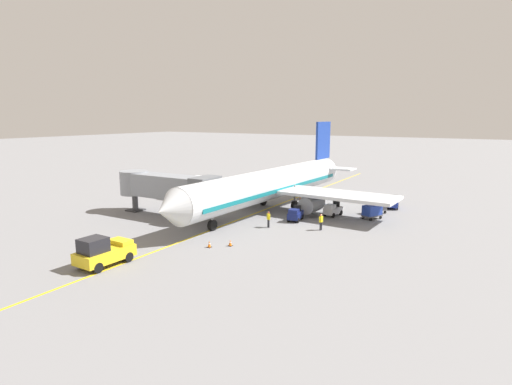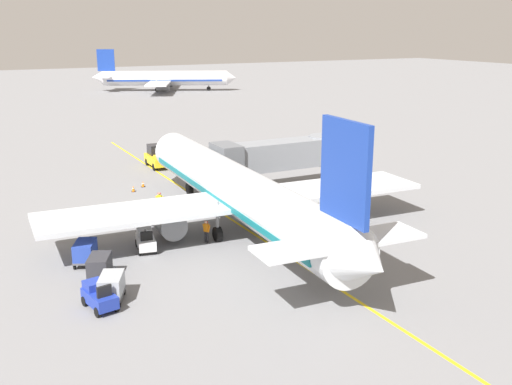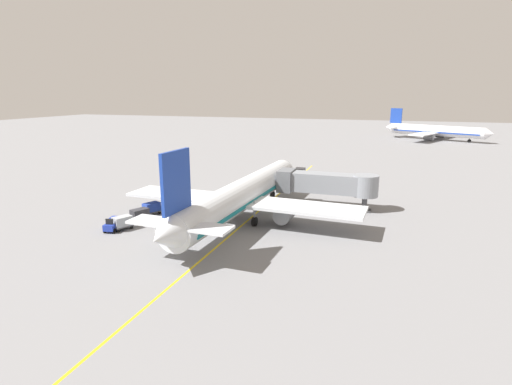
% 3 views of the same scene
% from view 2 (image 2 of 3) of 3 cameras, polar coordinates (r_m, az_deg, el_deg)
% --- Properties ---
extents(ground_plane, '(400.00, 400.00, 0.00)m').
position_cam_2_polar(ground_plane, '(48.33, -1.68, -3.00)').
color(ground_plane, slate).
extents(gate_lead_in_line, '(0.24, 80.00, 0.01)m').
position_cam_2_polar(gate_lead_in_line, '(48.33, -1.68, -3.00)').
color(gate_lead_in_line, gold).
rests_on(gate_lead_in_line, ground).
extents(parked_airliner, '(30.20, 37.32, 10.63)m').
position_cam_2_polar(parked_airliner, '(46.00, -1.83, 0.18)').
color(parked_airliner, silver).
rests_on(parked_airliner, ground).
extents(jet_bridge, '(13.55, 3.50, 4.98)m').
position_cam_2_polar(jet_bridge, '(57.72, 2.33, 3.60)').
color(jet_bridge, gray).
rests_on(jet_bridge, ground).
extents(pushback_tractor, '(2.32, 4.46, 2.40)m').
position_cam_2_polar(pushback_tractor, '(68.76, -9.25, 3.33)').
color(pushback_tractor, gold).
rests_on(pushback_tractor, ground).
extents(baggage_tug_lead, '(1.68, 2.68, 1.62)m').
position_cam_2_polar(baggage_tug_lead, '(43.31, -10.44, -4.49)').
color(baggage_tug_lead, silver).
rests_on(baggage_tug_lead, ground).
extents(baggage_tug_trailing, '(1.69, 2.68, 1.62)m').
position_cam_2_polar(baggage_tug_trailing, '(35.26, -14.69, -9.51)').
color(baggage_tug_trailing, '#1E339E').
rests_on(baggage_tug_trailing, ground).
extents(baggage_tug_spare, '(1.63, 2.66, 1.62)m').
position_cam_2_polar(baggage_tug_spare, '(48.05, -8.93, -2.41)').
color(baggage_tug_spare, navy).
rests_on(baggage_tug_spare, ground).
extents(baggage_cart_front, '(2.09, 2.93, 1.58)m').
position_cam_2_polar(baggage_cart_front, '(41.56, -15.91, -5.36)').
color(baggage_cart_front, '#4C4C51').
rests_on(baggage_cart_front, ground).
extents(baggage_cart_second_in_train, '(2.09, 2.93, 1.58)m').
position_cam_2_polar(baggage_cart_second_in_train, '(38.86, -14.63, -6.73)').
color(baggage_cart_second_in_train, '#4C4C51').
rests_on(baggage_cart_second_in_train, ground).
extents(baggage_cart_third_in_train, '(2.09, 2.93, 1.58)m').
position_cam_2_polar(baggage_cart_third_in_train, '(35.86, -13.55, -8.58)').
color(baggage_cart_third_in_train, '#4C4C51').
rests_on(baggage_cart_third_in_train, ground).
extents(ground_crew_wing_walker, '(0.31, 0.73, 1.69)m').
position_cam_2_polar(ground_crew_wing_walker, '(49.01, -14.13, -2.05)').
color(ground_crew_wing_walker, '#232328').
rests_on(ground_crew_wing_walker, ground).
extents(ground_crew_loader, '(0.43, 0.67, 1.69)m').
position_cam_2_polar(ground_crew_loader, '(44.10, -4.73, -3.58)').
color(ground_crew_loader, '#232328').
rests_on(ground_crew_loader, ground).
extents(ground_crew_marshaller, '(0.63, 0.51, 1.69)m').
position_cam_2_polar(ground_crew_marshaller, '(51.96, -9.15, -0.77)').
color(ground_crew_marshaller, '#232328').
rests_on(ground_crew_marshaller, ground).
extents(safety_cone_nose_left, '(0.36, 0.36, 0.59)m').
position_cam_2_polar(safety_cone_nose_left, '(60.41, -10.68, 0.79)').
color(safety_cone_nose_left, black).
rests_on(safety_cone_nose_left, ground).
extents(safety_cone_nose_right, '(0.36, 0.36, 0.59)m').
position_cam_2_polar(safety_cone_nose_right, '(58.85, -11.56, 0.36)').
color(safety_cone_nose_right, black).
rests_on(safety_cone_nose_right, ground).
extents(distant_taxiing_airliner, '(33.49, 27.98, 10.10)m').
position_cam_2_polar(distant_taxiing_airliner, '(152.38, -8.70, 10.64)').
color(distant_taxiing_airliner, silver).
rests_on(distant_taxiing_airliner, ground).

